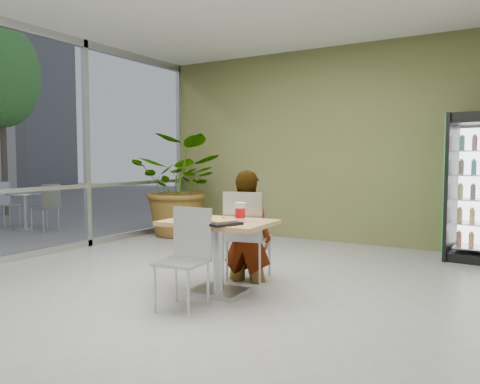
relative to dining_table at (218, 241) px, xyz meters
The scene contains 12 objects.
ground 0.58m from the dining_table, behind, with size 7.00×7.00×0.00m, color gray.
room_envelope 1.08m from the dining_table, behind, with size 6.00×7.00×3.20m, color silver, non-canonical shape.
storefront_frame 3.39m from the dining_table, behind, with size 0.10×7.00×3.20m, color #ACAEB1, non-canonical shape.
dining_table is the anchor object (origin of this frame).
chair_far 0.56m from the dining_table, 90.03° to the left, with size 0.52×0.53×1.01m.
chair_near 0.50m from the dining_table, 91.94° to the right, with size 0.44×0.45×0.92m.
seated_woman 0.61m from the dining_table, 91.85° to the left, with size 0.57×0.37×1.55m, color black.
pizza_plate 0.23m from the dining_table, 164.34° to the left, with size 0.31×0.28×0.03m.
soda_cup 0.38m from the dining_table, 19.22° to the left, with size 0.11×0.11×0.19m.
napkin_stack 0.34m from the dining_table, 148.20° to the right, with size 0.16×0.16×0.02m, color silver.
cafeteria_tray 0.33m from the dining_table, 61.41° to the right, with size 0.44×0.32×0.02m, color black.
potted_plant 3.75m from the dining_table, 133.48° to the left, with size 1.62×1.40×1.80m, color #2A6629.
Camera 1 is at (2.79, -3.92, 1.37)m, focal length 35.00 mm.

